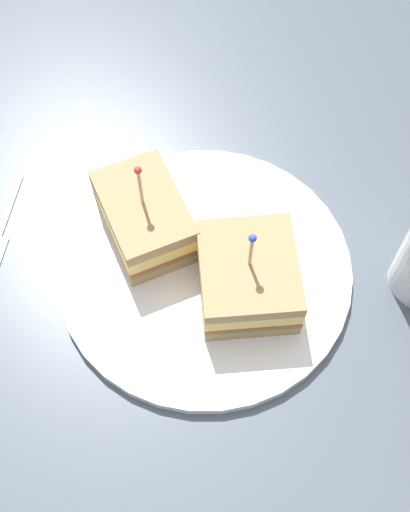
% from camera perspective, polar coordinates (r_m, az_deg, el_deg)
% --- Properties ---
extents(ground_plane, '(1.03, 1.03, 0.02)m').
position_cam_1_polar(ground_plane, '(0.64, 0.00, -1.80)').
color(ground_plane, '#4C5660').
extents(plate, '(0.28, 0.28, 0.01)m').
position_cam_1_polar(plate, '(0.62, 0.00, -1.14)').
color(plate, white).
rests_on(plate, ground_plane).
extents(sandwich_half_front, '(0.12, 0.12, 0.10)m').
position_cam_1_polar(sandwich_half_front, '(0.58, 3.79, -1.83)').
color(sandwich_half_front, tan).
rests_on(sandwich_half_front, plate).
extents(sandwich_half_back, '(0.11, 0.08, 0.10)m').
position_cam_1_polar(sandwich_half_back, '(0.62, -5.32, 3.46)').
color(sandwich_half_back, tan).
rests_on(sandwich_half_back, plate).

